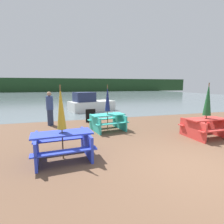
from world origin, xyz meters
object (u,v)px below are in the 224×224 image
(picnic_table_red, at_px, (206,126))
(umbrella_navy, at_px, (108,98))
(umbrella_gold, at_px, (61,108))
(umbrella_darkgreen, at_px, (208,99))
(picnic_table_teal, at_px, (108,121))
(signboard, at_px, (91,116))
(boat, at_px, (90,104))
(person, at_px, (50,109))
(picnic_table_blue, at_px, (63,143))

(picnic_table_red, height_order, umbrella_navy, umbrella_navy)
(umbrella_gold, relative_size, umbrella_darkgreen, 0.97)
(picnic_table_teal, xyz_separation_m, signboard, (-0.48, 1.97, -0.08))
(picnic_table_teal, distance_m, boat, 6.45)
(boat, xyz_separation_m, person, (-2.85, -4.67, 0.33))
(picnic_table_red, bearing_deg, picnic_table_blue, -174.55)
(picnic_table_teal, bearing_deg, person, 146.16)
(umbrella_gold, xyz_separation_m, umbrella_darkgreen, (5.61, 0.54, 0.06))
(picnic_table_teal, relative_size, boat, 0.45)
(picnic_table_teal, bearing_deg, boat, 88.08)
(picnic_table_red, bearing_deg, umbrella_navy, 148.04)
(umbrella_gold, distance_m, boat, 9.51)
(umbrella_navy, distance_m, signboard, 2.32)
(picnic_table_red, bearing_deg, signboard, 133.94)
(umbrella_gold, height_order, umbrella_navy, umbrella_navy)
(picnic_table_red, relative_size, umbrella_gold, 0.76)
(picnic_table_red, xyz_separation_m, umbrella_navy, (-3.54, 2.21, 1.04))
(picnic_table_blue, xyz_separation_m, boat, (2.29, 9.18, 0.10))
(umbrella_darkgreen, bearing_deg, picnic_table_red, 0.00)
(umbrella_navy, relative_size, signboard, 2.84)
(umbrella_darkgreen, bearing_deg, picnic_table_teal, 148.04)
(umbrella_navy, relative_size, person, 1.20)
(umbrella_darkgreen, relative_size, person, 1.24)
(picnic_table_blue, xyz_separation_m, picnic_table_red, (5.61, 0.54, 0.00))
(picnic_table_teal, distance_m, umbrella_gold, 3.59)
(umbrella_navy, bearing_deg, signboard, 103.80)
(umbrella_gold, height_order, boat, umbrella_gold)
(boat, bearing_deg, picnic_table_blue, -120.30)
(boat, relative_size, person, 2.22)
(umbrella_darkgreen, distance_m, boat, 9.32)
(picnic_table_blue, height_order, boat, boat)
(picnic_table_blue, bearing_deg, signboard, 71.34)
(picnic_table_red, distance_m, signboard, 5.79)
(picnic_table_blue, relative_size, person, 1.02)
(picnic_table_red, distance_m, person, 7.36)
(picnic_table_red, relative_size, signboard, 2.17)
(person, height_order, signboard, person)
(umbrella_navy, bearing_deg, picnic_table_blue, -127.08)
(umbrella_darkgreen, height_order, signboard, umbrella_darkgreen)
(umbrella_gold, distance_m, umbrella_darkgreen, 5.64)
(person, bearing_deg, umbrella_darkgreen, -32.77)
(umbrella_darkgreen, bearing_deg, umbrella_navy, 148.04)
(picnic_table_red, distance_m, picnic_table_teal, 4.17)
(umbrella_navy, distance_m, person, 3.24)
(umbrella_navy, xyz_separation_m, person, (-2.64, 1.77, -0.61))
(picnic_table_blue, height_order, umbrella_darkgreen, umbrella_darkgreen)
(umbrella_darkgreen, bearing_deg, umbrella_gold, -174.55)
(picnic_table_blue, distance_m, umbrella_gold, 1.03)
(picnic_table_teal, xyz_separation_m, person, (-2.64, 1.77, 0.44))
(person, bearing_deg, umbrella_navy, -33.84)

